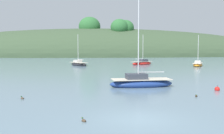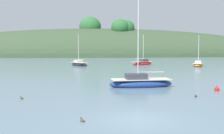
# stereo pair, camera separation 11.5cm
# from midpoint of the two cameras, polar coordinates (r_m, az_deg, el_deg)

# --- Properties ---
(ground_plane) EXTENTS (400.00, 400.00, 0.00)m
(ground_plane) POSITION_cam_midpoint_polar(r_m,az_deg,el_deg) (14.56, 5.57, -10.75)
(ground_plane) COLOR slate
(far_shoreline_hill) EXTENTS (150.00, 36.00, 25.73)m
(far_shoreline_hill) POSITION_cam_midpoint_polar(r_m,az_deg,el_deg) (107.00, -2.96, 2.40)
(far_shoreline_hill) COLOR #384C33
(far_shoreline_hill) RESTS_ON ground
(sailboat_red_portside) EXTENTS (4.21, 5.28, 6.36)m
(sailboat_red_portside) POSITION_cam_midpoint_polar(r_m,az_deg,el_deg) (54.03, -7.03, 0.66)
(sailboat_red_portside) COLOR #232328
(sailboat_red_portside) RESTS_ON ground
(sailboat_black_sloop) EXTENTS (5.28, 4.48, 6.37)m
(sailboat_black_sloop) POSITION_cam_midpoint_polar(r_m,az_deg,el_deg) (56.75, 6.25, 0.84)
(sailboat_black_sloop) COLOR red
(sailboat_black_sloop) RESTS_ON ground
(sailboat_grey_yawl) EXTENTS (6.16, 2.54, 8.81)m
(sailboat_grey_yawl) POSITION_cam_midpoint_polar(r_m,az_deg,el_deg) (25.80, 5.91, -3.27)
(sailboat_grey_yawl) COLOR navy
(sailboat_grey_yawl) RESTS_ON ground
(sailboat_navy_dinghy) EXTENTS (3.60, 4.94, 6.05)m
(sailboat_navy_dinghy) POSITION_cam_midpoint_polar(r_m,az_deg,el_deg) (54.75, 17.42, 0.52)
(sailboat_navy_dinghy) COLOR orange
(sailboat_navy_dinghy) RESTS_ON ground
(mooring_buoy_inner) EXTENTS (0.44, 0.44, 0.54)m
(mooring_buoy_inner) POSITION_cam_midpoint_polar(r_m,az_deg,el_deg) (25.06, 21.00, -4.35)
(mooring_buoy_inner) COLOR red
(mooring_buoy_inner) RESTS_ON ground
(duck_lone_left) EXTENTS (0.32, 0.41, 0.24)m
(duck_lone_left) POSITION_cam_midpoint_polar(r_m,az_deg,el_deg) (21.57, 17.05, -5.81)
(duck_lone_left) COLOR #473828
(duck_lone_left) RESTS_ON ground
(duck_lone_right) EXTENTS (0.33, 0.40, 0.24)m
(duck_lone_right) POSITION_cam_midpoint_polar(r_m,az_deg,el_deg) (14.07, -6.16, -11.06)
(duck_lone_right) COLOR #473828
(duck_lone_right) RESTS_ON ground
(duck_lead) EXTENTS (0.35, 0.38, 0.24)m
(duck_lead) POSITION_cam_midpoint_polar(r_m,az_deg,el_deg) (20.80, -18.39, -6.21)
(duck_lead) COLOR #473828
(duck_lead) RESTS_ON ground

